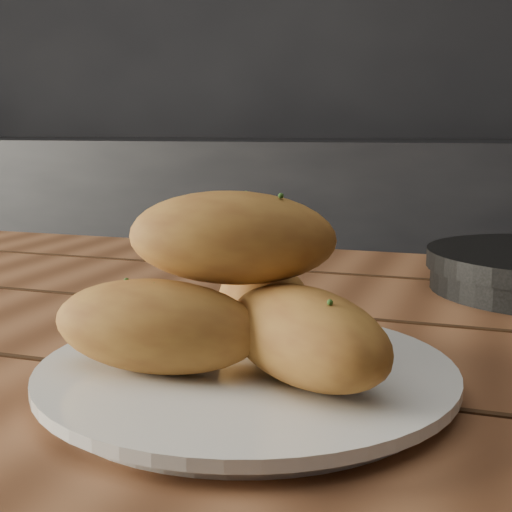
{
  "coord_description": "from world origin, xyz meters",
  "views": [
    {
      "loc": [
        0.49,
        0.02,
        0.93
      ],
      "look_at": [
        0.33,
        0.48,
        0.84
      ],
      "focal_mm": 50.0,
      "sensor_mm": 36.0,
      "label": 1
    }
  ],
  "objects": [
    {
      "name": "table",
      "position": [
        0.38,
        0.56,
        0.66
      ],
      "size": [
        1.5,
        0.96,
        0.75
      ],
      "color": "brown",
      "rests_on": "ground"
    },
    {
      "name": "counter",
      "position": [
        0.0,
        1.7,
        0.45
      ],
      "size": [
        2.8,
        0.6,
        0.9
      ],
      "primitive_type": "cube",
      "color": "black",
      "rests_on": "ground"
    },
    {
      "name": "bread_rolls",
      "position": [
        0.33,
        0.45,
        0.81
      ],
      "size": [
        0.25,
        0.22,
        0.12
      ],
      "color": "#AD7830",
      "rests_on": "plate"
    },
    {
      "name": "plate",
      "position": [
        0.33,
        0.46,
        0.76
      ],
      "size": [
        0.29,
        0.29,
        0.02
      ],
      "color": "white",
      "rests_on": "table"
    }
  ]
}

